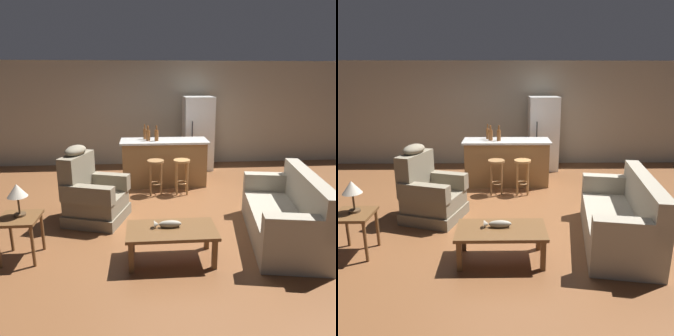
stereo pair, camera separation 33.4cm
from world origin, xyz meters
TOP-DOWN VIEW (x-y plane):
  - ground_plane at (0.00, 0.00)m, footprint 12.00×12.00m
  - back_wall at (0.00, 3.12)m, footprint 12.00×0.05m
  - coffee_table at (-0.12, -1.68)m, footprint 1.10×0.60m
  - fish_figurine at (-0.17, -1.64)m, footprint 0.34×0.10m
  - couch at (1.53, -1.24)m, footprint 1.17×2.02m
  - recliner_near_lamp at (-1.26, -0.39)m, footprint 1.05×1.05m
  - end_table at (-1.98, -1.50)m, footprint 0.48×0.48m
  - table_lamp at (-1.97, -1.46)m, footprint 0.24×0.24m
  - kitchen_island at (0.00, 1.35)m, footprint 1.80×0.70m
  - bar_stool_left at (-0.21, 0.72)m, footprint 0.32×0.32m
  - bar_stool_right at (0.29, 0.72)m, footprint 0.32×0.32m
  - refrigerator at (0.91, 2.55)m, footprint 0.70×0.69m
  - bottle_tall_green at (-0.40, 1.48)m, footprint 0.07×0.07m
  - bottle_short_amber at (-0.16, 1.27)m, footprint 0.08×0.08m
  - bottle_wine_dark at (-0.33, 1.31)m, footprint 0.09×0.09m

SIDE VIEW (x-z plane):
  - ground_plane at x=0.00m, z-range 0.00..0.00m
  - couch at x=1.53m, z-range -0.13..0.81m
  - coffee_table at x=-0.12m, z-range 0.15..0.57m
  - recliner_near_lamp at x=-1.26m, z-range -0.18..1.02m
  - end_table at x=-1.98m, z-range 0.18..0.74m
  - fish_figurine at x=-0.17m, z-range 0.41..0.51m
  - bar_stool_left at x=-0.21m, z-range 0.13..0.81m
  - bar_stool_right at x=0.29m, z-range 0.13..0.81m
  - kitchen_island at x=0.00m, z-range 0.00..0.95m
  - table_lamp at x=-1.97m, z-range 0.66..1.07m
  - refrigerator at x=0.91m, z-range 0.00..1.76m
  - bottle_wine_dark at x=-0.33m, z-range 0.91..1.22m
  - bottle_tall_green at x=-0.40m, z-range 0.91..1.22m
  - bottle_short_amber at x=-0.16m, z-range 0.91..1.23m
  - back_wall at x=0.00m, z-range 0.00..2.60m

